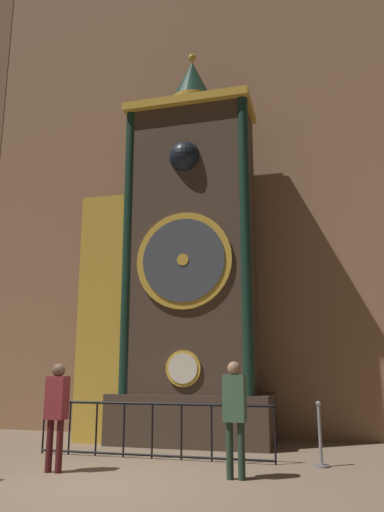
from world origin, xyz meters
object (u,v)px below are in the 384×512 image
(clock_tower, at_px, (178,268))
(visitor_far, at_px, (235,407))
(visitor_near, at_px, (57,405))
(stanchion_post, at_px, (321,445))

(clock_tower, bearing_deg, visitor_far, -59.44)
(clock_tower, height_order, visitor_near, clock_tower)
(clock_tower, relative_size, visitor_far, 5.50)
(visitor_near, height_order, stanchion_post, visitor_near)
(clock_tower, height_order, stanchion_post, clock_tower)
(visitor_far, bearing_deg, clock_tower, 124.61)
(visitor_near, distance_m, visitor_far, 2.94)
(visitor_far, relative_size, stanchion_post, 1.62)
(clock_tower, relative_size, visitor_near, 5.60)
(visitor_near, relative_size, stanchion_post, 1.59)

